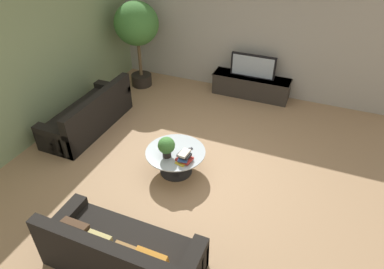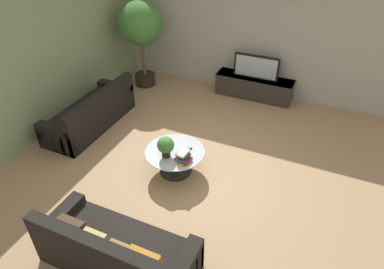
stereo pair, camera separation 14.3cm
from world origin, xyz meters
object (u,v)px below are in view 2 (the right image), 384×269
Objects in this scene: media_console at (254,87)px; couch_near_entry at (116,252)px; potted_palm_tall at (141,27)px; couch_by_wall at (92,114)px; coffee_table at (175,157)px; television at (256,67)px; potted_plant_tabletop at (166,146)px.

couch_near_entry is at bearing -93.84° from media_console.
potted_palm_tall reaches higher than media_console.
couch_by_wall is 1.03× the size of couch_near_entry.
potted_palm_tall reaches higher than coffee_table.
television is 2.85m from potted_palm_tall.
couch_by_wall is at bearing -136.30° from television.
coffee_table is at bearing -98.98° from television.
potted_plant_tabletop is at bearing -82.79° from couch_near_entry.
couch_near_entry is (2.39, -2.59, 0.00)m from couch_by_wall.
media_console is 3.79m from couch_by_wall.
potted_palm_tall is at bearing 179.41° from couch_by_wall.
potted_palm_tall is (-2.71, -0.49, 0.71)m from television.
potted_palm_tall is (0.02, 2.12, 1.19)m from couch_by_wall.
couch_near_entry is (-0.35, -5.21, 0.03)m from media_console.
potted_plant_tabletop is at bearing -99.77° from media_console.
potted_plant_tabletop is (-0.08, -0.17, 0.35)m from coffee_table.
couch_near_entry reaches higher than coffee_table.
potted_palm_tall is at bearing -63.35° from couch_near_entry.
potted_palm_tall is (-2.21, 2.71, 1.17)m from coffee_table.
television reaches higher than media_console.
television reaches higher than couch_near_entry.
coffee_table is 3.68m from potted_palm_tall.
coffee_table is 2.76× the size of potted_plant_tabletop.
couch_by_wall is 5.67× the size of potted_plant_tabletop.
television is 3.82m from couch_by_wall.
couch_by_wall is 3.52m from couch_near_entry.
television is at bearing -90.00° from media_console.
potted_palm_tall is at bearing -169.67° from media_console.
media_console is 0.51m from television.
coffee_table is (-0.51, -3.20, 0.05)m from media_console.
media_console is 1.78× the size of coffee_table.
potted_palm_tall is (-2.71, -0.49, 1.21)m from media_console.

